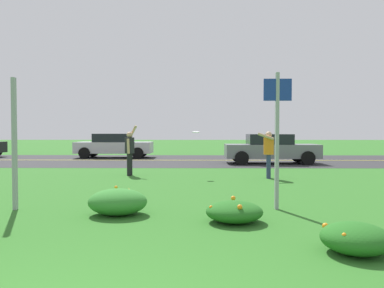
{
  "coord_description": "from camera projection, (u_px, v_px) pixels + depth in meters",
  "views": [
    {
      "loc": [
        1.08,
        -2.38,
        1.58
      ],
      "look_at": [
        0.89,
        9.36,
        1.19
      ],
      "focal_mm": 35.32,
      "sensor_mm": 36.0,
      "label": 1
    }
  ],
  "objects": [
    {
      "name": "ground_plane",
      "position": [
        163.0,
        183.0,
        11.56
      ],
      "size": [
        120.0,
        120.0,
        0.0
      ],
      "primitive_type": "plane",
      "color": "#2D6B23"
    },
    {
      "name": "highway_strip",
      "position": [
        178.0,
        160.0,
        20.68
      ],
      "size": [
        120.0,
        8.88,
        0.01
      ],
      "primitive_type": "cube",
      "color": "#2D2D30",
      "rests_on": "ground"
    },
    {
      "name": "highway_center_stripe",
      "position": [
        178.0,
        160.0,
        20.68
      ],
      "size": [
        120.0,
        0.16,
        0.0
      ],
      "primitive_type": "cube",
      "color": "yellow",
      "rests_on": "ground"
    },
    {
      "name": "daylily_clump_near_camera",
      "position": [
        234.0,
        212.0,
        6.56
      ],
      "size": [
        0.99,
        0.94,
        0.39
      ],
      "color": "#23661E",
      "rests_on": "ground"
    },
    {
      "name": "daylily_clump_front_center",
      "position": [
        118.0,
        202.0,
        7.14
      ],
      "size": [
        1.12,
        1.01,
        0.49
      ],
      "color": "#337F2D",
      "rests_on": "ground"
    },
    {
      "name": "daylily_clump_mid_center",
      "position": [
        355.0,
        238.0,
        4.88
      ],
      "size": [
        0.89,
        0.89,
        0.4
      ],
      "color": "#23661E",
      "rests_on": "ground"
    },
    {
      "name": "sign_post_near_path",
      "position": [
        14.0,
        144.0,
        7.57
      ],
      "size": [
        0.07,
        0.1,
        2.66
      ],
      "color": "#93969B",
      "rests_on": "ground"
    },
    {
      "name": "sign_post_by_roadside",
      "position": [
        277.0,
        127.0,
        7.61
      ],
      "size": [
        0.56,
        0.1,
        2.77
      ],
      "color": "#93969B",
      "rests_on": "ground"
    },
    {
      "name": "person_thrower_dark_shirt",
      "position": [
        130.0,
        149.0,
        13.51
      ],
      "size": [
        0.42,
        0.51,
        1.81
      ],
      "color": "#232328",
      "rests_on": "ground"
    },
    {
      "name": "person_catcher_orange_shirt",
      "position": [
        269.0,
        150.0,
        12.71
      ],
      "size": [
        0.57,
        0.51,
        1.58
      ],
      "color": "orange",
      "rests_on": "ground"
    },
    {
      "name": "frisbee_white",
      "position": [
        196.0,
        132.0,
        13.03
      ],
      "size": [
        0.24,
        0.24,
        0.06
      ],
      "color": "white"
    },
    {
      "name": "car_silver_center_left",
      "position": [
        114.0,
        145.0,
        22.72
      ],
      "size": [
        4.5,
        2.0,
        1.45
      ],
      "color": "#B7BABF",
      "rests_on": "ground"
    },
    {
      "name": "car_gray_center_right",
      "position": [
        271.0,
        149.0,
        18.59
      ],
      "size": [
        4.5,
        2.0,
        1.45
      ],
      "color": "slate",
      "rests_on": "ground"
    }
  ]
}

